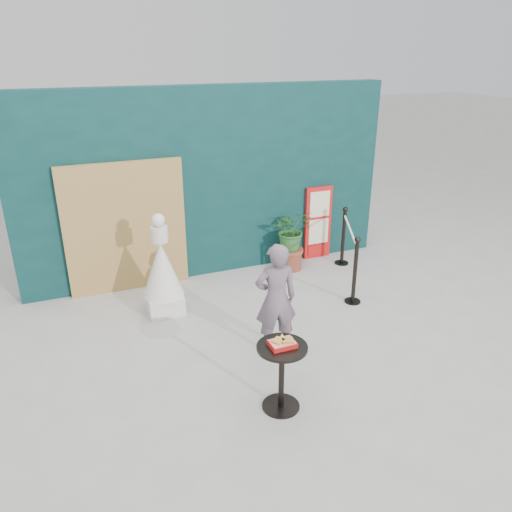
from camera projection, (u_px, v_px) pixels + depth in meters
The scene contains 10 objects.
ground at pixel (295, 371), 5.85m from camera, with size 60.00×60.00×0.00m, color #ADAAA5.
back_wall at pixel (210, 183), 7.95m from camera, with size 6.00×0.30×3.00m, color #0A2B2D.
bamboo_fence at pixel (126, 228), 7.48m from camera, with size 1.80×0.08×2.00m, color tan.
woman at pixel (276, 299), 6.01m from camera, with size 0.52×0.34×1.42m, color #685963.
menu_board at pixel (318, 223), 8.78m from camera, with size 0.50×0.07×1.30m.
statue at pixel (162, 273), 6.94m from camera, with size 0.57×0.57×1.47m.
cafe_table at pixel (282, 367), 5.08m from camera, with size 0.52×0.52×0.75m.
food_basket at pixel (282, 343), 4.97m from camera, with size 0.26×0.19×0.11m.
planter at pixel (291, 235), 8.32m from camera, with size 0.62×0.54×1.05m.
stanchion_barrier at pixel (349, 253), 7.90m from camera, with size 0.84×1.54×1.03m.
Camera 1 is at (-2.27, -4.33, 3.51)m, focal length 35.00 mm.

